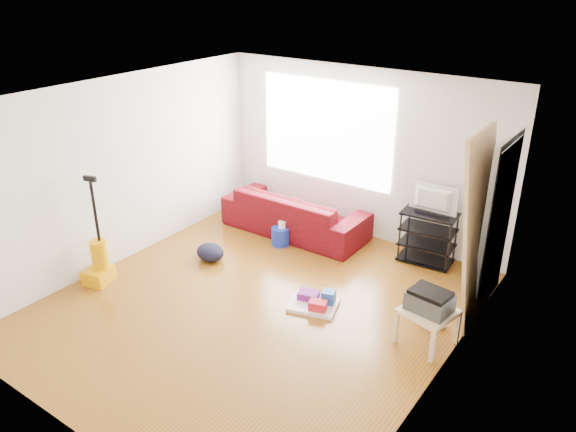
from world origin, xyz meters
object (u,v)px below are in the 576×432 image
Objects in this scene: sofa at (295,232)px; vacuum at (99,263)px; tv_stand at (428,237)px; cleaning_tray at (316,302)px; backpack at (211,260)px; bucket at (281,244)px; side_table at (428,315)px.

sofa is 2.94m from vacuum.
cleaning_tray is at bearing -113.52° from tv_stand.
bucket is at bearing 68.63° from backpack.
vacuum is (-3.95, -1.20, -0.09)m from side_table.
backpack is at bearing 43.42° from vacuum.
tv_stand is at bearing 70.87° from cleaning_tray.
backpack is at bearing -119.04° from bucket.
sofa is 3.11m from side_table.
sofa reaches higher than bucket.
bucket is 0.19× the size of vacuum.
side_table reaches higher than bucket.
sofa is 3.35× the size of cleaning_tray.
vacuum reaches higher than sofa.
bucket is at bearing 44.53° from vacuum.
cleaning_tray is 1.58× the size of backpack.
backpack is at bearing -149.97° from tv_stand.
vacuum reaches higher than tv_stand.
side_table is 4.13m from vacuum.
backpack is at bearing 72.21° from sofa.
sofa is 1.56× the size of vacuum.
tv_stand is 1.87m from side_table.
vacuum reaches higher than cleaning_tray.
cleaning_tray is 1.83m from backpack.
sofa is 0.48m from bucket.
sofa is 2.93× the size of tv_stand.
tv_stand is at bearing 21.00° from bucket.
sofa is 2.06m from tv_stand.
tv_stand is 0.53× the size of vacuum.
vacuum is at bearing 65.32° from sofa.
side_table is (0.72, -1.73, -0.02)m from tv_stand.
side_table is 2.86m from bucket.
vacuum is at bearing -142.14° from tv_stand.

